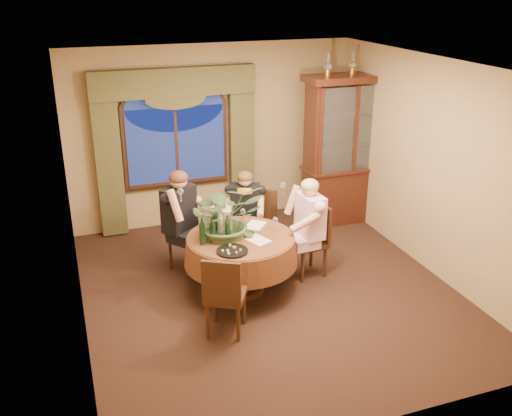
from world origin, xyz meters
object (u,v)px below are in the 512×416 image
object	(u,v)px
person_back	(180,222)
wine_bottle_0	(212,230)
chair_back_right	(259,227)
wine_bottle_3	(215,220)
chair_right	(308,241)
wine_bottle_4	(202,232)
person_pink	(310,228)
dining_table	(241,264)
olive_bowl	(248,235)
person_scarf	(245,214)
oil_lamp_right	(377,62)
oil_lamp_center	(353,63)
wine_bottle_2	(202,226)
chair_front_left	(226,293)
stoneware_vase	(226,222)
china_cabinet	(347,150)
chair_back	(187,236)
wine_bottle_1	(228,228)
oil_lamp_left	(328,64)
wine_bottle_5	(220,224)
centerpiece_plant	(226,190)

from	to	relation	value
person_back	wine_bottle_0	size ratio (longest dim) A/B	4.34
chair_back_right	wine_bottle_3	size ratio (longest dim) A/B	2.91
chair_right	wine_bottle_4	size ratio (longest dim) A/B	2.91
person_pink	wine_bottle_0	distance (m)	1.36
dining_table	wine_bottle_3	world-z (taller)	wine_bottle_3
olive_bowl	person_scarf	bearing A→B (deg)	73.48
olive_bowl	oil_lamp_right	bearing A→B (deg)	32.39
oil_lamp_center	wine_bottle_2	world-z (taller)	oil_lamp_center
olive_bowl	wine_bottle_2	world-z (taller)	wine_bottle_2
chair_front_left	stoneware_vase	xyz separation A→B (m)	(0.30, 0.95, 0.42)
chair_back_right	oil_lamp_right	bearing A→B (deg)	-124.85
china_cabinet	person_pink	xyz separation A→B (m)	(-1.34, -1.56, -0.49)
chair_right	chair_back	bearing A→B (deg)	57.40
china_cabinet	dining_table	bearing A→B (deg)	-144.60
dining_table	wine_bottle_0	xyz separation A→B (m)	(-0.37, -0.05, 0.54)
stoneware_vase	wine_bottle_2	xyz separation A→B (m)	(-0.32, -0.06, 0.01)
person_back	wine_bottle_2	bearing A→B (deg)	63.79
olive_bowl	wine_bottle_1	world-z (taller)	wine_bottle_1
oil_lamp_left	chair_front_left	xyz separation A→B (m)	(-2.33, -2.43, -2.03)
person_back	stoneware_vase	size ratio (longest dim) A/B	4.68
china_cabinet	wine_bottle_1	bearing A→B (deg)	-145.65
person_back	wine_bottle_5	world-z (taller)	person_back
person_scarf	oil_lamp_center	bearing A→B (deg)	-137.65
stoneware_vase	chair_right	bearing A→B (deg)	-2.01
oil_lamp_left	wine_bottle_0	distance (m)	3.24
wine_bottle_0	wine_bottle_5	size ratio (longest dim) A/B	1.00
dining_table	oil_lamp_center	size ratio (longest dim) A/B	4.15
olive_bowl	wine_bottle_0	world-z (taller)	wine_bottle_0
chair_front_left	wine_bottle_0	bearing A→B (deg)	113.44
dining_table	stoneware_vase	distance (m)	0.57
oil_lamp_left	chair_right	world-z (taller)	oil_lamp_left
chair_back	centerpiece_plant	distance (m)	1.16
china_cabinet	oil_lamp_left	world-z (taller)	oil_lamp_left
oil_lamp_center	centerpiece_plant	size ratio (longest dim) A/B	0.34
wine_bottle_2	wine_bottle_5	distance (m)	0.23
wine_bottle_3	chair_back_right	bearing A→B (deg)	35.85
oil_lamp_center	chair_back	world-z (taller)	oil_lamp_center
wine_bottle_1	wine_bottle_4	bearing A→B (deg)	179.29
chair_right	person_back	distance (m)	1.70
wine_bottle_2	wine_bottle_3	bearing A→B (deg)	31.06
oil_lamp_left	person_pink	xyz separation A→B (m)	(-0.93, -1.56, -1.83)
olive_bowl	centerpiece_plant	bearing A→B (deg)	147.32
chair_front_left	stoneware_vase	world-z (taller)	stoneware_vase
dining_table	person_scarf	bearing A→B (deg)	68.20
wine_bottle_1	chair_back	bearing A→B (deg)	109.67
person_pink	olive_bowl	distance (m)	0.89
oil_lamp_right	stoneware_vase	xyz separation A→B (m)	(-2.84, -1.48, -1.61)
person_back	wine_bottle_3	bearing A→B (deg)	84.00
person_back	wine_bottle_0	world-z (taller)	person_back
olive_bowl	wine_bottle_4	world-z (taller)	wine_bottle_4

